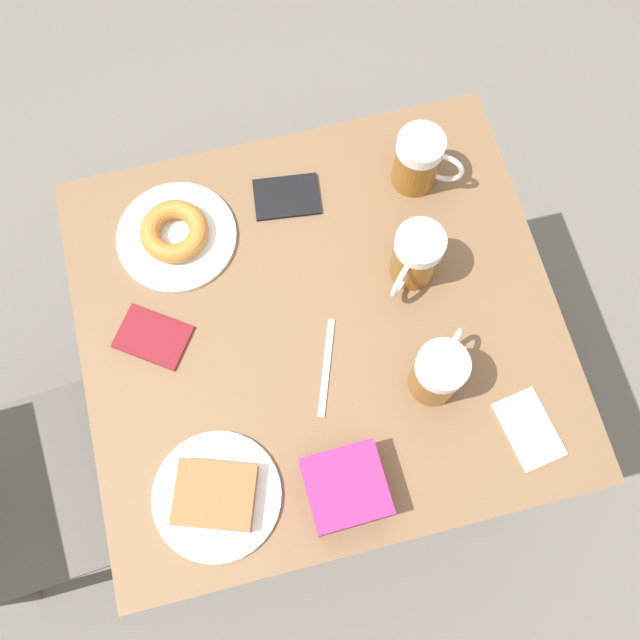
{
  "coord_description": "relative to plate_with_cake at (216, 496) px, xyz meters",
  "views": [
    {
      "loc": [
        -0.39,
        0.1,
        2.0
      ],
      "look_at": [
        0.0,
        0.0,
        0.78
      ],
      "focal_mm": 40.0,
      "sensor_mm": 36.0,
      "label": 1
    }
  ],
  "objects": [
    {
      "name": "plate_with_donut",
      "position": [
        0.49,
        -0.02,
        0.0
      ],
      "size": [
        0.23,
        0.23,
        0.05
      ],
      "color": "white",
      "rests_on": "table"
    },
    {
      "name": "napkin_folded",
      "position": [
        -0.02,
        -0.55,
        -0.01
      ],
      "size": [
        0.14,
        0.1,
        0.0
      ],
      "rotation": [
        0.0,
        0.0,
        0.16
      ],
      "color": "white",
      "rests_on": "table"
    },
    {
      "name": "passport_near_edge",
      "position": [
        0.52,
        -0.24,
        -0.01
      ],
      "size": [
        0.1,
        0.14,
        0.01
      ],
      "rotation": [
        0.0,
        0.0,
        3.02
      ],
      "color": "black",
      "rests_on": "table"
    },
    {
      "name": "beer_mug_center",
      "position": [
        0.5,
        -0.5,
        0.05
      ],
      "size": [
        0.1,
        0.12,
        0.13
      ],
      "color": "#8C5619",
      "rests_on": "table"
    },
    {
      "name": "plate_with_cake",
      "position": [
        0.0,
        0.0,
        0.0
      ],
      "size": [
        0.22,
        0.22,
        0.04
      ],
      "color": "white",
      "rests_on": "table"
    },
    {
      "name": "ground_plane",
      "position": [
        0.26,
        -0.24,
        -0.77
      ],
      "size": [
        8.0,
        8.0,
        0.0
      ],
      "primitive_type": "plane",
      "color": "#666059"
    },
    {
      "name": "blue_pouch",
      "position": [
        -0.04,
        -0.21,
        0.02
      ],
      "size": [
        0.13,
        0.13,
        0.07
      ],
      "rotation": [
        0.0,
        0.0,
        1.6
      ],
      "color": "#8C2366",
      "rests_on": "table"
    },
    {
      "name": "fork",
      "position": [
        0.17,
        -0.23,
        -0.01
      ],
      "size": [
        0.17,
        0.07,
        0.0
      ],
      "rotation": [
        0.0,
        0.0,
        1.22
      ],
      "color": "silver",
      "rests_on": "table"
    },
    {
      "name": "beer_mug_right",
      "position": [
        0.32,
        -0.43,
        0.05
      ],
      "size": [
        0.11,
        0.11,
        0.13
      ],
      "color": "#8C5619",
      "rests_on": "table"
    },
    {
      "name": "table",
      "position": [
        0.26,
        -0.24,
        -0.09
      ],
      "size": [
        0.81,
        0.87,
        0.76
      ],
      "color": "brown",
      "rests_on": "ground_plane"
    },
    {
      "name": "passport_far_edge",
      "position": [
        0.3,
        0.06,
        -0.01
      ],
      "size": [
        0.14,
        0.15,
        0.01
      ],
      "rotation": [
        0.0,
        0.0,
        2.53
      ],
      "color": "maroon",
      "rests_on": "table"
    },
    {
      "name": "beer_mug_left",
      "position": [
        0.1,
        -0.41,
        0.05
      ],
      "size": [
        0.11,
        0.11,
        0.13
      ],
      "color": "#8C5619",
      "rests_on": "table"
    }
  ]
}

